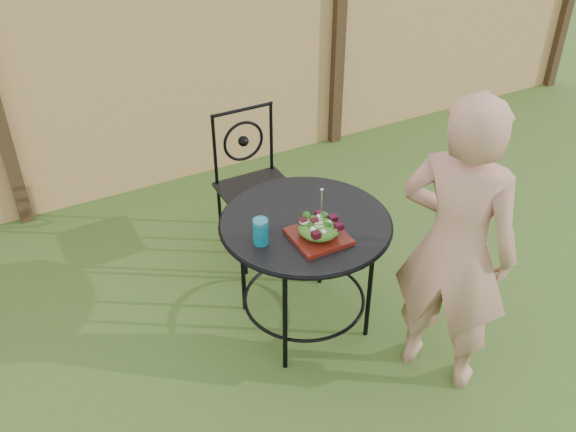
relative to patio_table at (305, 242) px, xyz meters
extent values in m
plane|color=#2A4B18|center=(0.04, -0.29, -0.59)|extent=(60.00, 60.00, 0.00)
cube|color=tan|center=(0.04, 1.91, 0.31)|extent=(8.00, 0.05, 1.80)
cube|color=black|center=(1.34, 1.86, 0.36)|extent=(0.09, 0.09, 1.90)
cylinder|color=black|center=(0.00, 0.00, 0.13)|extent=(0.90, 0.90, 0.02)
torus|color=black|center=(0.00, 0.00, 0.12)|extent=(0.92, 0.92, 0.02)
torus|color=black|center=(0.00, 0.00, -0.41)|extent=(0.70, 0.70, 0.02)
cylinder|color=black|center=(0.26, 0.26, -0.23)|extent=(0.03, 0.03, 0.71)
cylinder|color=black|center=(-0.26, 0.26, -0.23)|extent=(0.03, 0.03, 0.71)
cylinder|color=black|center=(-0.26, -0.26, -0.23)|extent=(0.03, 0.03, 0.71)
cylinder|color=black|center=(0.26, -0.26, -0.23)|extent=(0.03, 0.03, 0.71)
cube|color=black|center=(0.08, 0.76, -0.14)|extent=(0.46, 0.46, 0.03)
cylinder|color=black|center=(0.08, 0.97, 0.35)|extent=(0.42, 0.02, 0.02)
torus|color=black|center=(0.08, 0.97, 0.13)|extent=(0.28, 0.02, 0.28)
cylinder|color=black|center=(-0.12, 0.56, -0.37)|extent=(0.02, 0.02, 0.44)
cylinder|color=black|center=(0.28, 0.56, -0.37)|extent=(0.02, 0.02, 0.44)
cylinder|color=black|center=(-0.12, 0.96, -0.37)|extent=(0.02, 0.02, 0.44)
cylinder|color=black|center=(0.28, 0.96, -0.37)|extent=(0.02, 0.02, 0.44)
cylinder|color=black|center=(-0.12, 0.97, 0.11)|extent=(0.02, 0.02, 0.50)
cylinder|color=black|center=(0.28, 0.97, 0.11)|extent=(0.02, 0.02, 0.50)
imported|color=#A97660|center=(0.46, -0.64, 0.22)|extent=(0.63, 0.70, 1.61)
cube|color=#451309|center=(-0.02, -0.17, 0.15)|extent=(0.27, 0.27, 0.02)
ellipsoid|color=#235614|center=(-0.02, -0.17, 0.20)|extent=(0.21, 0.21, 0.08)
cylinder|color=silver|center=(-0.01, -0.17, 0.33)|extent=(0.01, 0.01, 0.18)
cylinder|color=#0C7594|center=(-0.29, -0.06, 0.21)|extent=(0.08, 0.08, 0.14)
camera|label=1|loc=(-1.38, -2.39, 2.09)|focal=40.00mm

